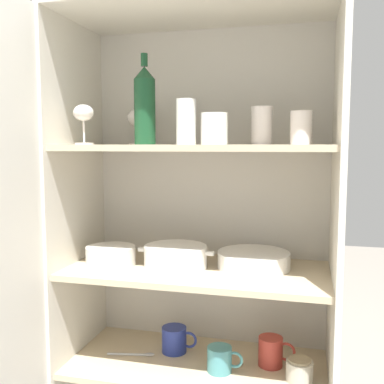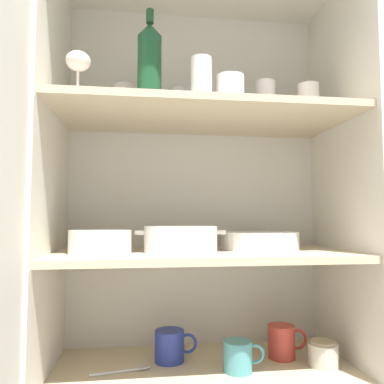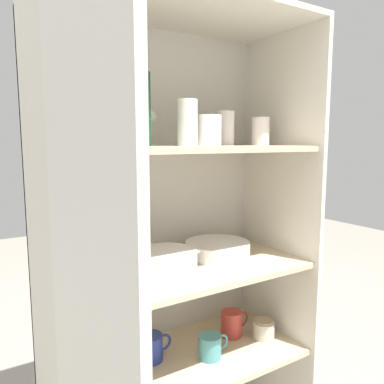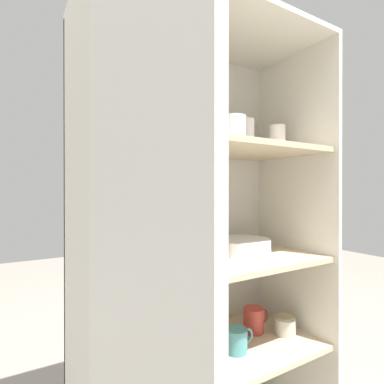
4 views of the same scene
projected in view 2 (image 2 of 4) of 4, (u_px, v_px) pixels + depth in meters
The scene contains 22 objects.
cupboard_back_panel at pixel (195, 230), 1.31m from camera, with size 0.90×0.02×1.55m, color silver.
cupboard_side_left at pixel (49, 234), 1.05m from camera, with size 0.02×0.43×1.55m, color silver.
cupboard_side_right at pixel (344, 232), 1.16m from camera, with size 0.02×0.43×1.55m, color silver.
shelf_board_lower at pixel (205, 370), 1.08m from camera, with size 0.86×0.40×0.02m, color beige.
shelf_board_middle at pixel (204, 255), 1.10m from camera, with size 0.86×0.40×0.02m, color beige.
shelf_board_upper at pixel (204, 117), 1.13m from camera, with size 0.86×0.40×0.02m, color beige.
tumbler_glass_0 at pixel (265, 101), 1.20m from camera, with size 0.07×0.07×0.12m.
tumbler_glass_1 at pixel (201, 82), 1.06m from camera, with size 0.06×0.06×0.14m.
tumbler_glass_2 at pixel (309, 101), 1.16m from camera, with size 0.07×0.07×0.10m.
tumbler_glass_3 at pixel (230, 93), 1.08m from camera, with size 0.08×0.08×0.10m.
wine_glass_0 at pixel (124, 94), 1.22m from camera, with size 0.09×0.09×0.13m.
wine_glass_1 at pixel (178, 97), 1.24m from camera, with size 0.07×0.07×0.12m.
wine_glass_2 at pixel (78, 65), 0.99m from camera, with size 0.07×0.07×0.13m.
wine_bottle at pixel (150, 64), 1.07m from camera, with size 0.07×0.07×0.29m.
plate_stack_white at pixel (259, 240), 1.17m from camera, with size 0.24×0.24×0.05m.
mixing_bowl_large at pixel (100, 241), 1.03m from camera, with size 0.17×0.17×0.06m.
casserole_dish at pixel (181, 239), 1.08m from camera, with size 0.26×0.21×0.07m.
coffee_mug_primary at pixel (170, 346), 1.12m from camera, with size 0.13×0.09×0.09m.
coffee_mug_extra_1 at pixel (282, 341), 1.15m from camera, with size 0.12×0.08×0.10m.
coffee_mug_extra_2 at pixel (239, 356), 1.05m from camera, with size 0.12×0.08×0.08m.
storage_jar at pixel (323, 354), 1.08m from camera, with size 0.08×0.08×0.07m.
serving_spoon at pixel (126, 371), 1.04m from camera, with size 0.17×0.05×0.01m.
Camera 2 is at (-0.18, -0.90, 0.82)m, focal length 35.00 mm.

